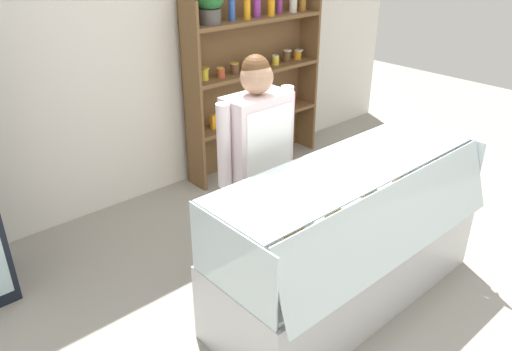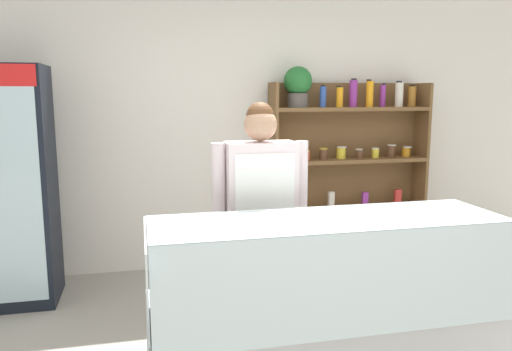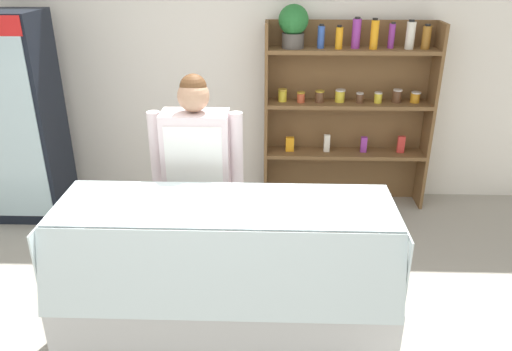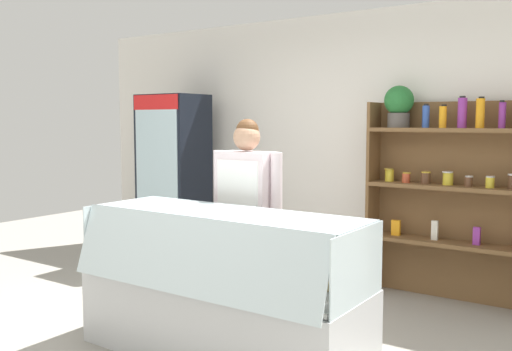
# 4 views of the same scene
# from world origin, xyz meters

# --- Properties ---
(ground_plane) EXTENTS (12.00, 12.00, 0.00)m
(ground_plane) POSITION_xyz_m (0.00, 0.00, 0.00)
(ground_plane) COLOR gray
(back_wall) EXTENTS (6.80, 0.10, 2.70)m
(back_wall) POSITION_xyz_m (0.00, 2.34, 1.35)
(back_wall) COLOR white
(back_wall) RESTS_ON ground
(shelving_unit) EXTENTS (1.59, 0.29, 1.94)m
(shelving_unit) POSITION_xyz_m (1.02, 2.12, 1.10)
(shelving_unit) COLOR brown
(shelving_unit) RESTS_ON ground
(deli_display_case) EXTENTS (2.02, 0.81, 1.01)m
(deli_display_case) POSITION_xyz_m (0.09, 0.02, 0.31)
(deli_display_case) COLOR silver
(deli_display_case) RESTS_ON ground
(shop_clerk) EXTENTS (0.65, 0.25, 1.64)m
(shop_clerk) POSITION_xyz_m (-0.15, 0.66, 0.97)
(shop_clerk) COLOR #4C4233
(shop_clerk) RESTS_ON ground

